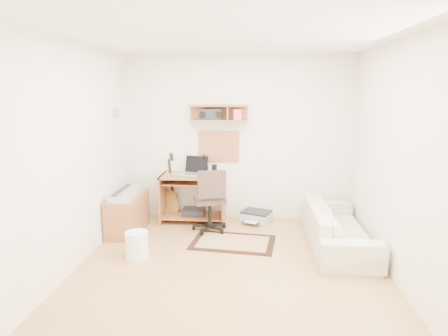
# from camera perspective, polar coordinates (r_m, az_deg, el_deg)

# --- Properties ---
(floor) EXTENTS (3.60, 4.00, 0.01)m
(floor) POSITION_cam_1_polar(r_m,az_deg,el_deg) (4.77, 0.87, -14.45)
(floor) COLOR tan
(floor) RESTS_ON ground
(ceiling) EXTENTS (3.60, 4.00, 0.01)m
(ceiling) POSITION_cam_1_polar(r_m,az_deg,el_deg) (4.34, 0.98, 18.42)
(ceiling) COLOR white
(ceiling) RESTS_ON ground
(back_wall) EXTENTS (3.60, 0.01, 2.60)m
(back_wall) POSITION_cam_1_polar(r_m,az_deg,el_deg) (6.35, 2.01, 4.30)
(back_wall) COLOR white
(back_wall) RESTS_ON ground
(left_wall) EXTENTS (0.01, 4.00, 2.60)m
(left_wall) POSITION_cam_1_polar(r_m,az_deg,el_deg) (4.82, -21.03, 1.38)
(left_wall) COLOR white
(left_wall) RESTS_ON ground
(right_wall) EXTENTS (0.01, 4.00, 2.60)m
(right_wall) POSITION_cam_1_polar(r_m,az_deg,el_deg) (4.63, 23.84, 0.79)
(right_wall) COLOR white
(right_wall) RESTS_ON ground
(wall_shelf) EXTENTS (0.90, 0.25, 0.26)m
(wall_shelf) POSITION_cam_1_polar(r_m,az_deg,el_deg) (6.20, -0.81, 7.85)
(wall_shelf) COLOR #9C6237
(wall_shelf) RESTS_ON back_wall
(cork_board) EXTENTS (0.64, 0.03, 0.49)m
(cork_board) POSITION_cam_1_polar(r_m,az_deg,el_deg) (6.36, -0.72, 3.14)
(cork_board) COLOR #A78553
(cork_board) RESTS_ON back_wall
(wall_photo) EXTENTS (0.02, 0.20, 0.15)m
(wall_photo) POSITION_cam_1_polar(r_m,az_deg,el_deg) (6.15, -15.20, 7.63)
(wall_photo) COLOR #4C8CBF
(wall_photo) RESTS_ON left_wall
(desk) EXTENTS (1.00, 0.55, 0.75)m
(desk) POSITION_cam_1_polar(r_m,az_deg,el_deg) (6.32, -4.40, -4.32)
(desk) COLOR #9C6237
(desk) RESTS_ON floor
(laptop) EXTENTS (0.47, 0.47, 0.29)m
(laptop) POSITION_cam_1_polar(r_m,az_deg,el_deg) (6.18, -4.43, 0.27)
(laptop) COLOR silver
(laptop) RESTS_ON desk
(speaker) EXTENTS (0.08, 0.08, 0.18)m
(speaker) POSITION_cam_1_polar(r_m,az_deg,el_deg) (6.12, -1.37, -0.32)
(speaker) COLOR black
(speaker) RESTS_ON desk
(desk_lamp) EXTENTS (0.10, 0.10, 0.30)m
(desk_lamp) POSITION_cam_1_polar(r_m,az_deg,el_deg) (6.31, -2.37, 0.58)
(desk_lamp) COLOR black
(desk_lamp) RESTS_ON desk
(pencil_cup) EXTENTS (0.08, 0.08, 0.11)m
(pencil_cup) POSITION_cam_1_polar(r_m,az_deg,el_deg) (6.28, -1.42, -0.35)
(pencil_cup) COLOR #34619E
(pencil_cup) RESTS_ON desk
(boombox) EXTENTS (0.33, 0.15, 0.17)m
(boombox) POSITION_cam_1_polar(r_m,az_deg,el_deg) (6.21, -1.86, 7.67)
(boombox) COLOR black
(boombox) RESTS_ON wall_shelf
(rug) EXTENTS (1.19, 0.87, 0.01)m
(rug) POSITION_cam_1_polar(r_m,az_deg,el_deg) (5.54, 1.30, -10.54)
(rug) COLOR #C8B786
(rug) RESTS_ON floor
(task_chair) EXTENTS (0.60, 0.60, 0.96)m
(task_chair) POSITION_cam_1_polar(r_m,az_deg,el_deg) (5.84, -2.07, -4.52)
(task_chair) COLOR #372820
(task_chair) RESTS_ON floor
(cabinet) EXTENTS (0.40, 0.90, 0.55)m
(cabinet) POSITION_cam_1_polar(r_m,az_deg,el_deg) (6.04, -13.66, -6.34)
(cabinet) COLOR #9C6237
(cabinet) RESTS_ON floor
(music_keyboard) EXTENTS (0.26, 0.84, 0.07)m
(music_keyboard) POSITION_cam_1_polar(r_m,az_deg,el_deg) (5.95, -13.79, -3.47)
(music_keyboard) COLOR #B2B5BA
(music_keyboard) RESTS_ON cabinet
(guitar) EXTENTS (0.32, 0.25, 1.06)m
(guitar) POSITION_cam_1_polar(r_m,az_deg,el_deg) (6.48, -7.61, -2.58)
(guitar) COLOR #B57F37
(guitar) RESTS_ON floor
(waste_basket) EXTENTS (0.37, 0.37, 0.34)m
(waste_basket) POSITION_cam_1_polar(r_m,az_deg,el_deg) (5.13, -12.35, -10.69)
(waste_basket) COLOR white
(waste_basket) RESTS_ON floor
(printer) EXTENTS (0.54, 0.49, 0.17)m
(printer) POSITION_cam_1_polar(r_m,az_deg,el_deg) (6.37, 4.62, -6.92)
(printer) COLOR #A5A8AA
(printer) RESTS_ON floor
(sofa) EXTENTS (0.55, 1.87, 0.73)m
(sofa) POSITION_cam_1_polar(r_m,az_deg,el_deg) (5.52, 16.00, -7.14)
(sofa) COLOR beige
(sofa) RESTS_ON floor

